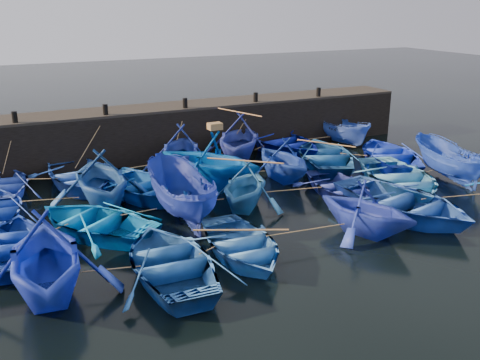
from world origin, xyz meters
name	(u,v)px	position (x,y,z in m)	size (l,w,h in m)	color
ground	(278,223)	(0.00, 0.00, 0.00)	(120.00, 120.00, 0.00)	black
quay_wall	(180,131)	(0.00, 10.50, 1.25)	(26.00, 2.50, 2.50)	black
quay_top	(179,106)	(0.00, 10.50, 2.56)	(26.00, 2.50, 0.12)	black
bollard_0	(15,117)	(-8.00, 9.60, 2.87)	(0.24, 0.24, 0.50)	black
bollard_1	(105,110)	(-4.00, 9.60, 2.87)	(0.24, 0.24, 0.50)	black
bollard_2	(185,103)	(0.00, 9.60, 2.87)	(0.24, 0.24, 0.50)	black
bollard_3	(256,97)	(4.00, 9.60, 2.87)	(0.24, 0.24, 0.50)	black
bollard_4	(319,92)	(8.00, 9.60, 2.87)	(0.24, 0.24, 0.50)	black
boat_0	(4,184)	(-8.84, 7.63, 0.45)	(3.10, 4.34, 0.90)	navy
boat_1	(80,175)	(-5.82, 7.15, 0.56)	(3.89, 5.44, 1.13)	blue
boat_2	(181,148)	(-1.06, 7.48, 1.14)	(3.73, 4.33, 2.28)	#20379D
boat_3	(239,138)	(2.12, 7.70, 1.26)	(4.14, 4.80, 2.53)	navy
boat_4	(282,142)	(5.00, 8.38, 0.58)	(3.97, 5.55, 1.15)	#051284
boat_5	(344,131)	(8.96, 8.32, 0.77)	(1.50, 3.98, 1.54)	#2C4CAD
boat_7	(101,177)	(-5.43, 4.39, 1.23)	(4.03, 4.68, 2.46)	navy
boat_8	(146,186)	(-3.61, 4.59, 0.53)	(3.67, 5.14, 1.07)	blue
boat_9	(209,159)	(-0.75, 4.73, 1.28)	(4.21, 4.88, 2.57)	#0046A4
boat_10	(283,158)	(2.67, 4.27, 1.02)	(3.35, 3.89, 2.05)	#17389B
boat_11	(325,155)	(5.61, 5.24, 0.57)	(3.92, 5.48, 1.14)	navy
boat_12	(389,154)	(8.60, 4.03, 0.55)	(3.77, 5.28, 1.09)	#122DD4
boat_13	(11,243)	(-8.95, 1.30, 0.46)	(3.14, 4.39, 0.91)	navy
boat_14	(95,221)	(-6.21, 1.89, 0.50)	(3.44, 4.81, 1.00)	#0260B7
boat_15	(180,194)	(-3.08, 1.93, 0.98)	(1.91, 5.08, 1.97)	navy
boat_16	(245,185)	(-0.46, 1.81, 0.97)	(3.16, 3.67, 1.93)	#24639A
boat_17	(340,187)	(3.69, 1.34, 0.44)	(3.03, 4.24, 0.88)	navy
boat_18	(399,178)	(6.40, 0.83, 0.58)	(3.99, 5.58, 1.16)	#3579CB
boat_19	(448,161)	(9.45, 1.13, 0.87)	(1.69, 4.48, 1.73)	#1A3CA6
boat_20	(45,256)	(-8.21, -1.78, 1.23)	(4.04, 4.68, 2.46)	#1A33CD
boat_21	(171,261)	(-4.82, -2.16, 0.51)	(3.53, 4.93, 1.02)	navy
boat_22	(241,244)	(-2.42, -1.91, 0.45)	(3.13, 4.38, 0.91)	blue
boat_23	(366,208)	(2.25, -2.18, 0.96)	(3.16, 3.66, 1.93)	#1A2F9C
boat_24	(403,202)	(4.55, -1.48, 0.59)	(4.09, 5.72, 1.19)	#1F49A3
wooden_crate	(215,126)	(-0.45, 4.73, 2.71)	(0.57, 0.44, 0.28)	brown
mooring_ropes	(232,164)	(0.40, 4.88, 0.87)	(17.84, 11.80, 2.10)	tan
loose_oars	(266,154)	(1.21, 3.21, 1.66)	(10.29, 11.69, 1.68)	#99724C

